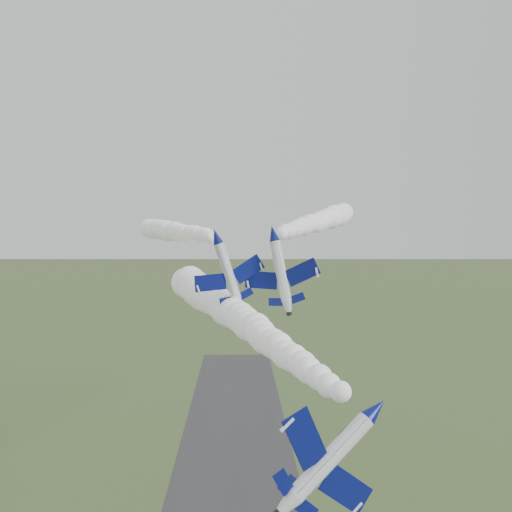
{
  "coord_description": "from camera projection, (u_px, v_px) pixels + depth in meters",
  "views": [
    {
      "loc": [
        0.52,
        -52.51,
        45.76
      ],
      "look_at": [
        2.69,
        14.44,
        43.06
      ],
      "focal_mm": 40.0,
      "sensor_mm": 36.0,
      "label": 1
    }
  ],
  "objects": [
    {
      "name": "smoke_trail_jet_pair_left",
      "position": [
        171.0,
        231.0,
        110.08
      ],
      "size": [
        20.76,
        70.81,
        4.55
      ],
      "primitive_type": null,
      "rotation": [
        0.0,
        0.0,
        0.23
      ],
      "color": "white"
    },
    {
      "name": "smoke_trail_jet_pair_right",
      "position": [
        320.0,
        221.0,
        108.3
      ],
      "size": [
        23.63,
        64.59,
        4.89
      ],
      "primitive_type": null,
      "rotation": [
        0.0,
        0.0,
        -0.29
      ],
      "color": "white"
    },
    {
      "name": "jet_pair_right",
      "position": [
        273.0,
        233.0,
        73.97
      ],
      "size": [
        9.91,
        11.76,
        3.4
      ],
      "rotation": [
        0.0,
        -0.2,
        -0.29
      ],
      "color": "white"
    },
    {
      "name": "smoke_trail_jet_lead",
      "position": [
        236.0,
        317.0,
        72.79
      ],
      "size": [
        26.5,
        59.11,
        5.31
      ],
      "primitive_type": null,
      "rotation": [
        0.0,
        0.0,
        0.36
      ],
      "color": "white"
    },
    {
      "name": "jet_lead",
      "position": [
        377.0,
        410.0,
        41.94
      ],
      "size": [
        6.42,
        11.18,
        7.45
      ],
      "rotation": [
        0.0,
        0.9,
        0.36
      ],
      "color": "white"
    },
    {
      "name": "jet_pair_left",
      "position": [
        216.0,
        236.0,
        73.25
      ],
      "size": [
        9.16,
        11.27,
        3.68
      ],
      "rotation": [
        0.0,
        -0.32,
        0.23
      ],
      "color": "white"
    }
  ]
}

